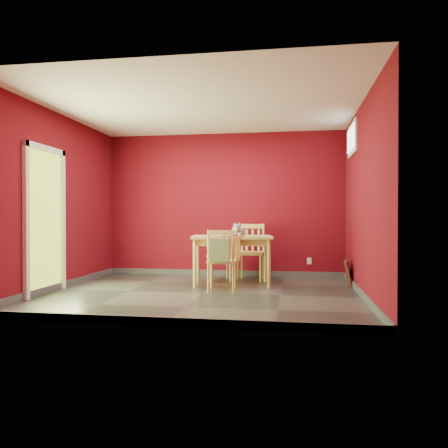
# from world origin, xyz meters

# --- Properties ---
(ground) EXTENTS (4.50, 4.50, 0.00)m
(ground) POSITION_xyz_m (0.00, 0.00, 0.00)
(ground) COLOR #2D342D
(ground) RESTS_ON ground
(room_shell) EXTENTS (4.50, 4.50, 4.50)m
(room_shell) POSITION_xyz_m (0.00, 0.00, 0.05)
(room_shell) COLOR #5C0913
(room_shell) RESTS_ON ground
(doorway) EXTENTS (0.06, 1.01, 2.13)m
(doorway) POSITION_xyz_m (-2.23, -0.40, 1.12)
(doorway) COLOR #B7D838
(doorway) RESTS_ON ground
(window) EXTENTS (0.05, 0.90, 0.50)m
(window) POSITION_xyz_m (2.23, 1.00, 2.35)
(window) COLOR white
(window) RESTS_ON room_shell
(outlet_plate) EXTENTS (0.08, 0.02, 0.12)m
(outlet_plate) POSITION_xyz_m (1.60, 1.99, 0.30)
(outlet_plate) COLOR silver
(outlet_plate) RESTS_ON room_shell
(dining_table) EXTENTS (1.38, 0.93, 0.80)m
(dining_table) POSITION_xyz_m (0.31, 0.85, 0.70)
(dining_table) COLOR #D0BA61
(dining_table) RESTS_ON ground
(table_runner) EXTENTS (0.47, 0.81, 0.39)m
(table_runner) POSITION_xyz_m (0.31, 0.73, 0.74)
(table_runner) COLOR #A8612B
(table_runner) RESTS_ON dining_table
(chair_far_left) EXTENTS (0.50, 0.50, 0.86)m
(chair_far_left) POSITION_xyz_m (0.01, 1.36, 0.44)
(chair_far_left) COLOR #D0BA61
(chair_far_left) RESTS_ON ground
(chair_far_right) EXTENTS (0.49, 0.49, 0.99)m
(chair_far_right) POSITION_xyz_m (0.57, 1.53, 0.51)
(chair_far_right) COLOR #D0BA61
(chair_far_right) RESTS_ON ground
(chair_near) EXTENTS (0.45, 0.45, 0.92)m
(chair_near) POSITION_xyz_m (0.25, 0.26, 0.47)
(chair_near) COLOR #D0BA61
(chair_near) RESTS_ON ground
(tote_bag) EXTENTS (0.28, 0.18, 0.40)m
(tote_bag) POSITION_xyz_m (0.25, 0.04, 0.63)
(tote_bag) COLOR #77955F
(tote_bag) RESTS_ON chair_near
(cat) EXTENTS (0.36, 0.50, 0.23)m
(cat) POSITION_xyz_m (0.43, 0.80, 0.92)
(cat) COLOR slate
(cat) RESTS_ON table_runner
(picture_frame) EXTENTS (0.20, 0.42, 0.41)m
(picture_frame) POSITION_xyz_m (2.19, 1.08, 0.20)
(picture_frame) COLOR #572920
(picture_frame) RESTS_ON ground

